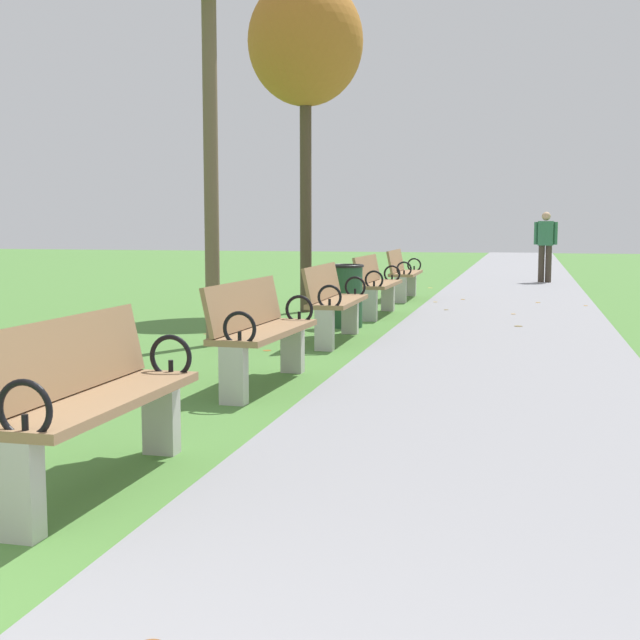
{
  "coord_description": "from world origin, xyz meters",
  "views": [
    {
      "loc": [
        1.68,
        -1.23,
        1.39
      ],
      "look_at": [
        -0.05,
        6.0,
        0.55
      ],
      "focal_mm": 48.56,
      "sensor_mm": 36.0,
      "label": 1
    }
  ],
  "objects_px": {
    "park_bench_2": "(90,398)",
    "park_bench_6": "(403,273)",
    "park_bench_5": "(376,284)",
    "tree_3": "(305,44)",
    "park_bench_4": "(334,300)",
    "trash_bin": "(346,296)",
    "park_bench_3": "(260,330)",
    "pedestrian_walking": "(545,243)"
  },
  "relations": [
    {
      "from": "park_bench_5",
      "to": "park_bench_6",
      "type": "xyz_separation_m",
      "value": [
        -0.0,
        2.92,
        0.0
      ]
    },
    {
      "from": "pedestrian_walking",
      "to": "trash_bin",
      "type": "xyz_separation_m",
      "value": [
        -2.75,
        -9.43,
        -0.5
      ]
    },
    {
      "from": "pedestrian_walking",
      "to": "park_bench_2",
      "type": "bearing_deg",
      "value": -98.87
    },
    {
      "from": "trash_bin",
      "to": "park_bench_4",
      "type": "bearing_deg",
      "value": -84.03
    },
    {
      "from": "park_bench_6",
      "to": "pedestrian_walking",
      "type": "height_order",
      "value": "pedestrian_walking"
    },
    {
      "from": "park_bench_6",
      "to": "tree_3",
      "type": "height_order",
      "value": "tree_3"
    },
    {
      "from": "park_bench_3",
      "to": "park_bench_4",
      "type": "distance_m",
      "value": 2.89
    },
    {
      "from": "park_bench_4",
      "to": "park_bench_6",
      "type": "relative_size",
      "value": 1.0
    },
    {
      "from": "park_bench_5",
      "to": "trash_bin",
      "type": "xyz_separation_m",
      "value": [
        -0.15,
        -1.51,
        -0.06
      ]
    },
    {
      "from": "park_bench_2",
      "to": "park_bench_4",
      "type": "height_order",
      "value": "same"
    },
    {
      "from": "tree_3",
      "to": "trash_bin",
      "type": "height_order",
      "value": "tree_3"
    },
    {
      "from": "park_bench_4",
      "to": "tree_3",
      "type": "xyz_separation_m",
      "value": [
        -1.17,
        3.24,
        3.59
      ]
    },
    {
      "from": "park_bench_3",
      "to": "park_bench_2",
      "type": "bearing_deg",
      "value": -90.0
    },
    {
      "from": "park_bench_3",
      "to": "pedestrian_walking",
      "type": "xyz_separation_m",
      "value": [
        2.6,
        13.73,
        0.44
      ]
    },
    {
      "from": "tree_3",
      "to": "pedestrian_walking",
      "type": "distance_m",
      "value": 9.04
    },
    {
      "from": "pedestrian_walking",
      "to": "tree_3",
      "type": "bearing_deg",
      "value": -116.38
    },
    {
      "from": "park_bench_2",
      "to": "park_bench_3",
      "type": "bearing_deg",
      "value": 90.0
    },
    {
      "from": "pedestrian_walking",
      "to": "park_bench_4",
      "type": "bearing_deg",
      "value": -103.49
    },
    {
      "from": "park_bench_3",
      "to": "park_bench_6",
      "type": "bearing_deg",
      "value": 90.0
    },
    {
      "from": "park_bench_2",
      "to": "trash_bin",
      "type": "distance_m",
      "value": 7.23
    },
    {
      "from": "pedestrian_walking",
      "to": "trash_bin",
      "type": "distance_m",
      "value": 9.83
    },
    {
      "from": "park_bench_3",
      "to": "trash_bin",
      "type": "height_order",
      "value": "park_bench_3"
    },
    {
      "from": "park_bench_5",
      "to": "tree_3",
      "type": "bearing_deg",
      "value": 164.66
    },
    {
      "from": "trash_bin",
      "to": "tree_3",
      "type": "bearing_deg",
      "value": 119.06
    },
    {
      "from": "tree_3",
      "to": "pedestrian_walking",
      "type": "height_order",
      "value": "tree_3"
    },
    {
      "from": "tree_3",
      "to": "trash_bin",
      "type": "xyz_separation_m",
      "value": [
        1.02,
        -1.83,
        -3.66
      ]
    },
    {
      "from": "park_bench_3",
      "to": "trash_bin",
      "type": "bearing_deg",
      "value": 91.96
    },
    {
      "from": "park_bench_6",
      "to": "pedestrian_walking",
      "type": "xyz_separation_m",
      "value": [
        2.6,
        5.0,
        0.44
      ]
    },
    {
      "from": "park_bench_6",
      "to": "tree_3",
      "type": "xyz_separation_m",
      "value": [
        -1.17,
        -2.6,
        3.59
      ]
    },
    {
      "from": "park_bench_3",
      "to": "park_bench_4",
      "type": "relative_size",
      "value": 1.01
    },
    {
      "from": "park_bench_5",
      "to": "trash_bin",
      "type": "bearing_deg",
      "value": -95.56
    },
    {
      "from": "park_bench_4",
      "to": "trash_bin",
      "type": "distance_m",
      "value": 1.42
    },
    {
      "from": "park_bench_3",
      "to": "park_bench_5",
      "type": "xyz_separation_m",
      "value": [
        -0.0,
        5.81,
        0.0
      ]
    },
    {
      "from": "park_bench_3",
      "to": "park_bench_5",
      "type": "relative_size",
      "value": 1.01
    },
    {
      "from": "park_bench_6",
      "to": "park_bench_4",
      "type": "bearing_deg",
      "value": -90.0
    },
    {
      "from": "park_bench_5",
      "to": "park_bench_6",
      "type": "distance_m",
      "value": 2.92
    },
    {
      "from": "park_bench_2",
      "to": "park_bench_5",
      "type": "height_order",
      "value": "same"
    },
    {
      "from": "park_bench_2",
      "to": "pedestrian_walking",
      "type": "height_order",
      "value": "pedestrian_walking"
    },
    {
      "from": "park_bench_4",
      "to": "pedestrian_walking",
      "type": "xyz_separation_m",
      "value": [
        2.6,
        10.84,
        0.44
      ]
    },
    {
      "from": "park_bench_2",
      "to": "park_bench_6",
      "type": "bearing_deg",
      "value": 90.0
    },
    {
      "from": "park_bench_2",
      "to": "park_bench_6",
      "type": "xyz_separation_m",
      "value": [
        -0.0,
        11.66,
        0.0
      ]
    },
    {
      "from": "park_bench_3",
      "to": "tree_3",
      "type": "height_order",
      "value": "tree_3"
    }
  ]
}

